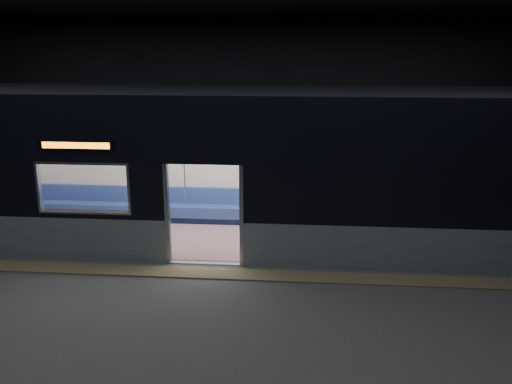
# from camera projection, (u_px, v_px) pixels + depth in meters

# --- Properties ---
(station_floor) EXTENTS (24.00, 14.00, 0.01)m
(station_floor) POSITION_uv_depth(u_px,v_px,m) (195.00, 286.00, 9.88)
(station_floor) COLOR #47494C
(station_floor) RESTS_ON ground
(station_envelope) EXTENTS (24.00, 14.00, 5.00)m
(station_envelope) POSITION_uv_depth(u_px,v_px,m) (189.00, 82.00, 8.92)
(station_envelope) COLOR black
(station_envelope) RESTS_ON station_floor
(tactile_strip) EXTENTS (22.80, 0.50, 0.03)m
(tactile_strip) POSITION_uv_depth(u_px,v_px,m) (201.00, 273.00, 10.40)
(tactile_strip) COLOR #8C7F59
(tactile_strip) RESTS_ON station_floor
(metro_car) EXTENTS (18.00, 3.04, 3.35)m
(metro_car) POSITION_uv_depth(u_px,v_px,m) (216.00, 159.00, 11.84)
(metro_car) COLOR #8A96A5
(metro_car) RESTS_ON station_floor
(passenger) EXTENTS (0.42, 0.71, 1.40)m
(passenger) POSITION_uv_depth(u_px,v_px,m) (325.00, 195.00, 12.87)
(passenger) COLOR black
(passenger) RESTS_ON metro_car
(handbag) EXTENTS (0.33, 0.29, 0.15)m
(handbag) POSITION_uv_depth(u_px,v_px,m) (325.00, 203.00, 12.68)
(handbag) COLOR black
(handbag) RESTS_ON passenger
(transit_map) EXTENTS (0.94, 0.03, 0.61)m
(transit_map) POSITION_uv_depth(u_px,v_px,m) (265.00, 164.00, 13.12)
(transit_map) COLOR white
(transit_map) RESTS_ON metro_car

